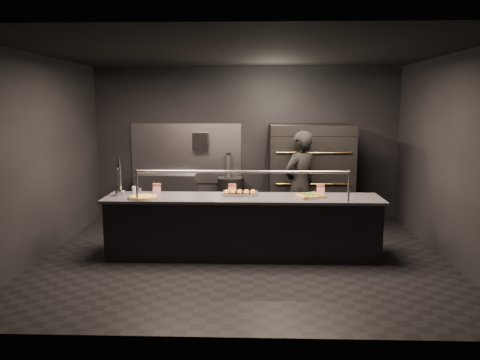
{
  "coord_description": "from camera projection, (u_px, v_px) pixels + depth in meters",
  "views": [
    {
      "loc": [
        0.18,
        -6.8,
        2.28
      ],
      "look_at": [
        -0.05,
        0.2,
        1.14
      ],
      "focal_mm": 35.0,
      "sensor_mm": 36.0,
      "label": 1
    }
  ],
  "objects": [
    {
      "name": "room",
      "position": [
        241.0,
        158.0,
        6.89
      ],
      "size": [
        6.04,
        6.0,
        3.0
      ],
      "color": "black",
      "rests_on": "ground"
    },
    {
      "name": "service_counter",
      "position": [
        243.0,
        227.0,
        7.01
      ],
      "size": [
        4.1,
        0.78,
        1.37
      ],
      "color": "black",
      "rests_on": "ground"
    },
    {
      "name": "pizza_oven",
      "position": [
        309.0,
        175.0,
        8.76
      ],
      "size": [
        1.5,
        1.23,
        1.91
      ],
      "color": "black",
      "rests_on": "ground"
    },
    {
      "name": "prep_shelf",
      "position": [
        166.0,
        197.0,
        9.35
      ],
      "size": [
        1.2,
        0.35,
        0.9
      ],
      "primitive_type": "cube",
      "color": "#99999E",
      "rests_on": "ground"
    },
    {
      "name": "towel_dispenser",
      "position": [
        200.0,
        142.0,
        9.22
      ],
      "size": [
        0.3,
        0.2,
        0.35
      ],
      "primitive_type": "cube",
      "color": "black",
      "rests_on": "room"
    },
    {
      "name": "fire_extinguisher",
      "position": [
        228.0,
        166.0,
        9.29
      ],
      "size": [
        0.14,
        0.14,
        0.51
      ],
      "color": "#B2B2B7",
      "rests_on": "room"
    },
    {
      "name": "beer_tap",
      "position": [
        120.0,
        185.0,
        7.01
      ],
      "size": [
        0.15,
        0.22,
        0.59
      ],
      "color": "silver",
      "rests_on": "service_counter"
    },
    {
      "name": "round_pizza",
      "position": [
        143.0,
        197.0,
        6.83
      ],
      "size": [
        0.46,
        0.46,
        0.03
      ],
      "color": "silver",
      "rests_on": "service_counter"
    },
    {
      "name": "slider_tray_a",
      "position": [
        236.0,
        193.0,
        7.08
      ],
      "size": [
        0.5,
        0.43,
        0.07
      ],
      "color": "silver",
      "rests_on": "service_counter"
    },
    {
      "name": "slider_tray_b",
      "position": [
        243.0,
        193.0,
        7.08
      ],
      "size": [
        0.47,
        0.36,
        0.07
      ],
      "color": "silver",
      "rests_on": "service_counter"
    },
    {
      "name": "square_pizza",
      "position": [
        310.0,
        196.0,
        6.92
      ],
      "size": [
        0.47,
        0.47,
        0.05
      ],
      "color": "silver",
      "rests_on": "service_counter"
    },
    {
      "name": "condiment_jar",
      "position": [
        136.0,
        190.0,
        7.26
      ],
      "size": [
        0.15,
        0.06,
        0.1
      ],
      "color": "silver",
      "rests_on": "service_counter"
    },
    {
      "name": "tent_cards",
      "position": [
        236.0,
        188.0,
        7.2
      ],
      "size": [
        2.65,
        0.04,
        0.15
      ],
      "color": "white",
      "rests_on": "service_counter"
    },
    {
      "name": "trash_bin",
      "position": [
        231.0,
        199.0,
        9.19
      ],
      "size": [
        0.52,
        0.52,
        0.87
      ],
      "primitive_type": "cylinder",
      "color": "black",
      "rests_on": "ground"
    },
    {
      "name": "worker",
      "position": [
        300.0,
        185.0,
        7.95
      ],
      "size": [
        0.8,
        0.77,
        1.84
      ],
      "primitive_type": "imported",
      "rotation": [
        0.0,
        0.0,
        3.82
      ],
      "color": "black",
      "rests_on": "ground"
    }
  ]
}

